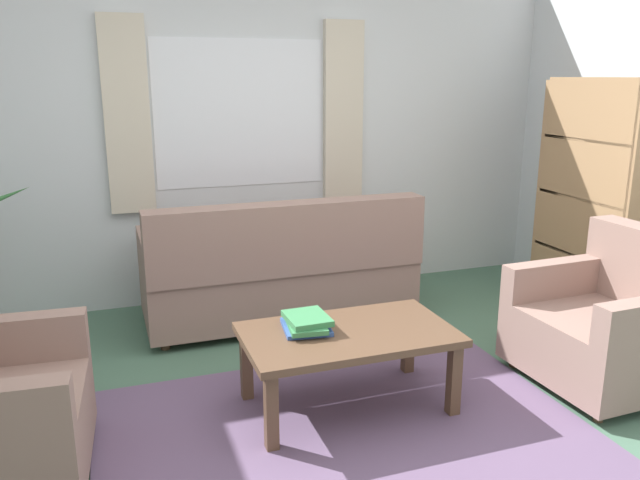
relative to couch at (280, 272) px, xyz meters
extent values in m
plane|color=#476B56|center=(-0.11, -1.55, -0.37)|extent=(6.24, 6.24, 0.00)
cube|color=silver|center=(-0.11, 0.71, 0.93)|extent=(5.32, 0.12, 2.60)
cube|color=white|center=(-0.11, 0.65, 1.08)|extent=(1.30, 0.01, 1.10)
cube|color=beige|center=(-0.94, 0.62, 1.08)|extent=(0.32, 0.06, 1.40)
cube|color=beige|center=(0.72, 0.62, 1.08)|extent=(0.32, 0.06, 1.40)
cube|color=#604C6B|center=(-0.11, -1.55, -0.36)|extent=(2.40, 1.66, 0.01)
cube|color=gray|center=(0.00, 0.07, -0.12)|extent=(1.90, 0.80, 0.38)
cube|color=gray|center=(0.00, -0.25, 0.31)|extent=(1.90, 0.20, 0.48)
cube|color=gray|center=(0.87, 0.07, 0.19)|extent=(0.16, 0.80, 0.24)
cube|color=gray|center=(-0.87, 0.07, 0.19)|extent=(0.16, 0.80, 0.24)
cylinder|color=brown|center=(0.85, 0.37, -0.34)|extent=(0.06, 0.06, 0.06)
cylinder|color=brown|center=(-0.85, 0.37, -0.34)|extent=(0.06, 0.06, 0.06)
cylinder|color=brown|center=(0.85, -0.23, -0.34)|extent=(0.06, 0.06, 0.06)
cylinder|color=brown|center=(-0.85, -0.23, -0.34)|extent=(0.06, 0.06, 0.06)
cylinder|color=brown|center=(-1.36, -1.12, -0.34)|extent=(0.05, 0.05, 0.06)
cube|color=gray|center=(1.47, -1.53, -0.13)|extent=(0.83, 0.87, 0.36)
cube|color=gray|center=(1.46, -1.17, 0.16)|extent=(0.80, 0.15, 0.22)
cylinder|color=brown|center=(1.14, -1.20, -0.34)|extent=(0.05, 0.05, 0.06)
cylinder|color=brown|center=(1.17, -1.88, -0.34)|extent=(0.05, 0.05, 0.06)
cylinder|color=brown|center=(1.78, -1.18, -0.34)|extent=(0.05, 0.05, 0.06)
cube|color=brown|center=(0.00, -1.32, 0.05)|extent=(1.10, 0.64, 0.04)
cube|color=brown|center=(-0.49, -1.58, -0.17)|extent=(0.06, 0.06, 0.40)
cube|color=brown|center=(0.49, -1.58, -0.17)|extent=(0.06, 0.06, 0.40)
cube|color=brown|center=(-0.49, -1.06, -0.17)|extent=(0.06, 0.06, 0.40)
cube|color=brown|center=(0.49, -1.06, -0.17)|extent=(0.06, 0.06, 0.40)
cube|color=#335199|center=(-0.20, -1.22, 0.08)|extent=(0.27, 0.30, 0.02)
cube|color=#387F4C|center=(-0.21, -1.22, 0.11)|extent=(0.23, 0.33, 0.03)
cube|color=#387F4C|center=(-0.20, -1.23, 0.13)|extent=(0.22, 0.26, 0.03)
cube|color=#A87F56|center=(2.27, -0.07, 0.48)|extent=(0.30, 0.04, 1.70)
cube|color=#A87F56|center=(2.13, -0.52, 0.48)|extent=(0.02, 0.90, 1.70)
cube|color=#A87F56|center=(2.27, -0.52, -0.36)|extent=(0.30, 0.86, 0.02)
cube|color=#A87F56|center=(2.27, -0.52, 0.07)|extent=(0.30, 0.86, 0.02)
cube|color=#A87F56|center=(2.27, -0.52, 0.49)|extent=(0.30, 0.86, 0.02)
cube|color=#A87F56|center=(2.27, -0.52, 0.92)|extent=(0.30, 0.86, 0.02)
cube|color=#A87F56|center=(2.27, -0.52, 1.34)|extent=(0.30, 0.86, 0.02)
cube|color=beige|center=(2.27, -0.86, 0.17)|extent=(0.27, 0.10, 0.19)
cube|color=#335199|center=(2.27, -0.76, 0.21)|extent=(0.27, 0.06, 0.26)
cube|color=beige|center=(2.27, -0.68, 0.18)|extent=(0.23, 0.09, 0.21)
cube|color=#387F4C|center=(2.27, -0.58, 0.18)|extent=(0.23, 0.10, 0.22)
cube|color=gold|center=(2.27, -0.48, 0.20)|extent=(0.28, 0.09, 0.24)
cube|color=beige|center=(2.27, -0.39, 0.20)|extent=(0.24, 0.07, 0.24)
camera|label=1|loc=(-1.16, -4.17, 1.36)|focal=35.48mm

